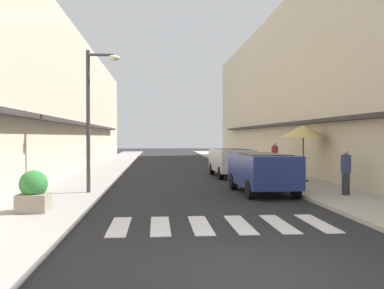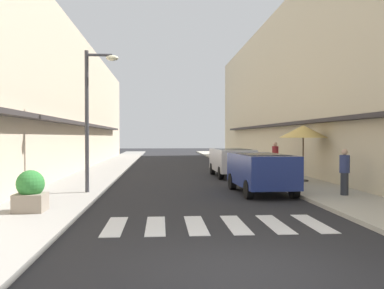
{
  "view_description": "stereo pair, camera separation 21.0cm",
  "coord_description": "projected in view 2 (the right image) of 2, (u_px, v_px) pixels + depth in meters",
  "views": [
    {
      "loc": [
        -1.5,
        -6.3,
        2.1
      ],
      "look_at": [
        0.2,
        14.15,
        1.72
      ],
      "focal_mm": 39.58,
      "sensor_mm": 36.0,
      "label": 1
    },
    {
      "loc": [
        -1.29,
        -6.32,
        2.1
      ],
      "look_at": [
        0.2,
        14.15,
        1.72
      ],
      "focal_mm": 39.58,
      "sensor_mm": 36.0,
      "label": 2
    }
  ],
  "objects": [
    {
      "name": "building_row_right",
      "position": [
        316.0,
        90.0,
        26.66
      ],
      "size": [
        5.5,
        43.53,
        10.13
      ],
      "color": "beige",
      "rests_on": "ground_plane"
    },
    {
      "name": "ground_plane",
      "position": [
        183.0,
        172.0,
        24.84
      ],
      "size": [
        101.53,
        101.53,
        0.0
      ],
      "primitive_type": "plane",
      "color": "#232326"
    },
    {
      "name": "pedestrian_walking_far",
      "position": [
        275.0,
        157.0,
        22.44
      ],
      "size": [
        0.34,
        0.34,
        1.69
      ],
      "rotation": [
        0.0,
        0.0,
        4.85
      ],
      "color": "#282B33",
      "rests_on": "sidewalk_right"
    },
    {
      "name": "planter_corner",
      "position": [
        30.0,
        192.0,
        11.18
      ],
      "size": [
        0.77,
        0.77,
        1.1
      ],
      "color": "gray",
      "rests_on": "sidewalk_left"
    },
    {
      "name": "sidewalk_right",
      "position": [
        262.0,
        171.0,
        25.18
      ],
      "size": [
        2.55,
        64.61,
        0.12
      ],
      "primitive_type": "cube",
      "color": "#ADA899",
      "rests_on": "ground_plane"
    },
    {
      "name": "parked_car_near",
      "position": [
        261.0,
        169.0,
        15.53
      ],
      "size": [
        1.95,
        3.98,
        1.47
      ],
      "color": "navy",
      "rests_on": "ground_plane"
    },
    {
      "name": "crosswalk",
      "position": [
        216.0,
        225.0,
        10.04
      ],
      "size": [
        5.2,
        2.2,
        0.01
      ],
      "color": "silver",
      "rests_on": "ground_plane"
    },
    {
      "name": "parked_car_mid",
      "position": [
        232.0,
        159.0,
        22.05
      ],
      "size": [
        1.89,
        4.27,
        1.47
      ],
      "color": "silver",
      "rests_on": "ground_plane"
    },
    {
      "name": "pedestrian_walking_near",
      "position": [
        345.0,
        171.0,
        14.3
      ],
      "size": [
        0.34,
        0.34,
        1.56
      ],
      "rotation": [
        0.0,
        0.0,
        1.46
      ],
      "color": "#282B33",
      "rests_on": "sidewalk_right"
    },
    {
      "name": "cafe_umbrella",
      "position": [
        303.0,
        132.0,
        18.74
      ],
      "size": [
        2.12,
        2.12,
        2.48
      ],
      "color": "#262626",
      "rests_on": "sidewalk_right"
    },
    {
      "name": "sidewalk_left",
      "position": [
        102.0,
        172.0,
        24.5
      ],
      "size": [
        2.55,
        64.61,
        0.12
      ],
      "primitive_type": "cube",
      "color": "gray",
      "rests_on": "ground_plane"
    },
    {
      "name": "street_lamp",
      "position": [
        92.0,
        105.0,
        15.02
      ],
      "size": [
        1.19,
        0.28,
        5.03
      ],
      "color": "#38383D",
      "rests_on": "sidewalk_left"
    },
    {
      "name": "building_row_left",
      "position": [
        42.0,
        104.0,
        25.45
      ],
      "size": [
        5.5,
        43.53,
        8.15
      ],
      "color": "#C6B299",
      "rests_on": "ground_plane"
    }
  ]
}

